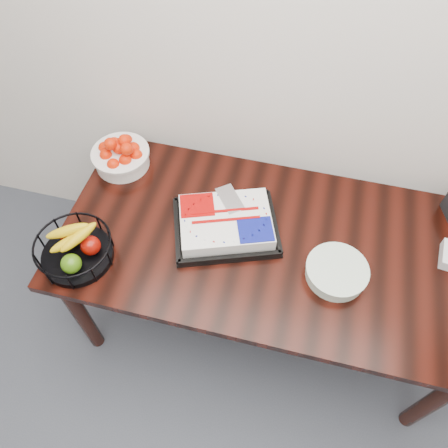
% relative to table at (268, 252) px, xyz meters
% --- Properties ---
extents(table, '(1.80, 0.90, 0.75)m').
position_rel_table_xyz_m(table, '(0.00, 0.00, 0.00)').
color(table, black).
rests_on(table, ground).
extents(cake_tray, '(0.53, 0.48, 0.09)m').
position_rel_table_xyz_m(cake_tray, '(-0.20, 0.02, 0.13)').
color(cake_tray, black).
rests_on(cake_tray, table).
extents(tangerine_bowl, '(0.28, 0.28, 0.17)m').
position_rel_table_xyz_m(tangerine_bowl, '(-0.78, 0.27, 0.16)').
color(tangerine_bowl, white).
rests_on(tangerine_bowl, table).
extents(fruit_basket, '(0.31, 0.31, 0.17)m').
position_rel_table_xyz_m(fruit_basket, '(-0.76, -0.27, 0.16)').
color(fruit_basket, black).
rests_on(fruit_basket, table).
extents(plate_stack, '(0.25, 0.25, 0.06)m').
position_rel_table_xyz_m(plate_stack, '(0.29, -0.10, 0.12)').
color(plate_stack, white).
rests_on(plate_stack, table).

